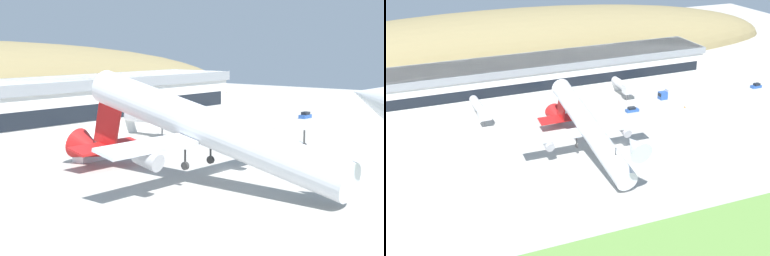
{
  "view_description": "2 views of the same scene",
  "coord_description": "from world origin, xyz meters",
  "views": [
    {
      "loc": [
        -77.92,
        -55.17,
        19.78
      ],
      "look_at": [
        -11.87,
        -1.96,
        8.1
      ],
      "focal_mm": 60.0,
      "sensor_mm": 36.0,
      "label": 1
    },
    {
      "loc": [
        -60.71,
        -115.43,
        61.07
      ],
      "look_at": [
        -10.97,
        1.96,
        6.26
      ],
      "focal_mm": 50.0,
      "sensor_mm": 36.0,
      "label": 2
    }
  ],
  "objects": [
    {
      "name": "service_car_0",
      "position": [
        66.34,
        23.97,
        0.67
      ],
      "size": [
        3.68,
        1.87,
        1.63
      ],
      "color": "#264C99",
      "rests_on": "ground_plane"
    },
    {
      "name": "service_car_1",
      "position": [
        15.26,
        20.73,
        0.65
      ],
      "size": [
        4.17,
        1.85,
        1.57
      ],
      "color": "#264C99",
      "rests_on": "ground_plane"
    },
    {
      "name": "ground_plane",
      "position": [
        0.0,
        0.0,
        0.0
      ],
      "size": [
        324.11,
        324.11,
        0.0
      ],
      "primitive_type": "plane",
      "color": "#ADAAA3"
    },
    {
      "name": "fuel_truck",
      "position": [
        -6.51,
        23.27,
        1.58
      ],
      "size": [
        7.75,
        2.7,
        3.36
      ],
      "color": "#264C99",
      "rests_on": "ground_plane"
    },
    {
      "name": "box_truck",
      "position": [
        33.02,
        26.9,
        1.53
      ],
      "size": [
        8.16,
        2.38,
        3.26
      ],
      "color": "#264C99",
      "rests_on": "ground_plane"
    },
    {
      "name": "terminal_building",
      "position": [
        -5.1,
        49.03,
        6.72
      ],
      "size": [
        120.62,
        18.57,
        11.87
      ],
      "color": "white",
      "rests_on": "ground_plane"
    },
    {
      "name": "jetway_1",
      "position": [
        18.86,
        33.76,
        3.99
      ],
      "size": [
        3.38,
        11.69,
        5.43
      ],
      "color": "silver",
      "rests_on": "ground_plane"
    },
    {
      "name": "cargo_airplane",
      "position": [
        -10.02,
        -2.57,
        7.74
      ],
      "size": [
        35.69,
        53.86,
        17.05
      ],
      "color": "silver"
    },
    {
      "name": "traffic_cone_0",
      "position": [
        32.44,
        17.34,
        0.28
      ],
      "size": [
        0.52,
        0.52,
        0.58
      ],
      "color": "orange",
      "rests_on": "ground_plane"
    }
  ]
}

